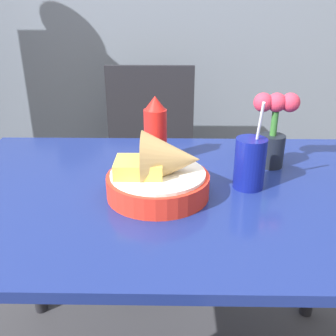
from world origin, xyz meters
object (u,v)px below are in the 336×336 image
object	(u,v)px
chair_far_window	(151,153)
flower_vase	(275,129)
food_basket	(164,174)
drink_cup	(251,165)
ketchup_bottle	(157,131)

from	to	relation	value
chair_far_window	flower_vase	xyz separation A→B (m)	(0.39, -0.60, 0.31)
food_basket	drink_cup	size ratio (longest dim) A/B	1.09
food_basket	drink_cup	distance (m)	0.23
ketchup_bottle	flower_vase	bearing A→B (deg)	-5.16
food_basket	flower_vase	bearing A→B (deg)	31.67
chair_far_window	ketchup_bottle	world-z (taller)	ketchup_bottle
chair_far_window	flower_vase	size ratio (longest dim) A/B	4.33
ketchup_bottle	drink_cup	xyz separation A→B (m)	(0.25, -0.17, -0.03)
ketchup_bottle	drink_cup	distance (m)	0.30
food_basket	drink_cup	world-z (taller)	drink_cup
drink_cup	flower_vase	world-z (taller)	drink_cup
food_basket	flower_vase	xyz separation A→B (m)	(0.31, 0.19, 0.05)
chair_far_window	drink_cup	size ratio (longest dim) A/B	4.02
chair_far_window	ketchup_bottle	bearing A→B (deg)	-84.36
chair_far_window	food_basket	distance (m)	0.83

